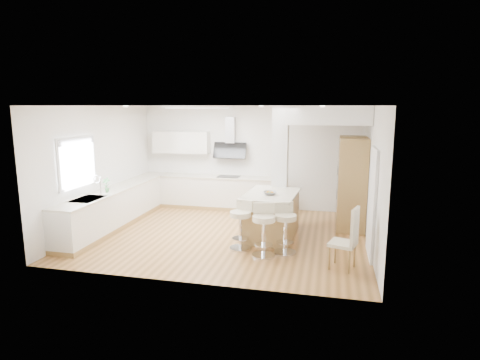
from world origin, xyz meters
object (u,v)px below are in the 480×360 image
(peninsula, at_px, (271,215))
(bar_stool_b, at_px, (264,227))
(dining_chair, at_px, (349,237))
(bar_stool_a, at_px, (241,222))
(bar_stool_c, at_px, (285,225))

(peninsula, xyz_separation_m, bar_stool_b, (0.03, -1.16, 0.07))
(dining_chair, bearing_deg, bar_stool_a, -179.35)
(bar_stool_c, bearing_deg, peninsula, 91.26)
(bar_stool_b, bearing_deg, peninsula, 78.93)
(peninsula, distance_m, bar_stool_b, 1.16)
(peninsula, relative_size, bar_stool_a, 1.70)
(bar_stool_b, relative_size, bar_stool_c, 1.02)
(bar_stool_b, relative_size, dining_chair, 0.90)
(peninsula, height_order, dining_chair, dining_chair)
(bar_stool_b, xyz_separation_m, dining_chair, (1.53, -0.32, 0.03))
(dining_chair, bearing_deg, bar_stool_b, -174.83)
(bar_stool_b, distance_m, bar_stool_c, 0.44)
(peninsula, xyz_separation_m, bar_stool_c, (0.41, -0.92, 0.06))
(dining_chair, bearing_deg, bar_stool_c, 171.12)
(bar_stool_c, xyz_separation_m, dining_chair, (1.15, -0.56, 0.05))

